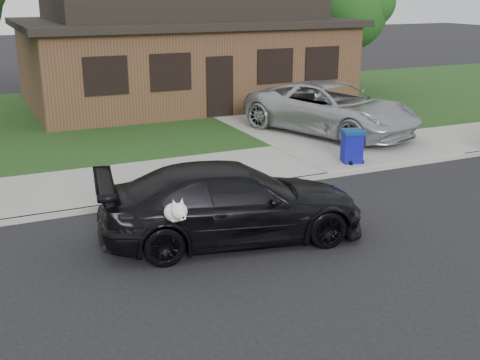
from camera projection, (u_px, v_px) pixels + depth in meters
name	position (u px, v px, depth m)	size (l,w,h in m)	color
ground	(253.00, 259.00, 10.48)	(120.00, 120.00, 0.00)	black
sidewalk	(165.00, 178.00, 14.80)	(60.00, 3.00, 0.12)	gray
curb	(185.00, 196.00, 13.50)	(60.00, 0.12, 0.12)	gray
lawn	(97.00, 118.00, 21.73)	(60.00, 13.00, 0.13)	#193814
driveway	(282.00, 119.00, 21.51)	(4.50, 13.00, 0.14)	gray
sedan	(232.00, 203.00, 11.13)	(5.20, 2.80, 1.43)	black
minivan	(332.00, 108.00, 18.85)	(2.63, 5.69, 1.58)	#A6A9AD
recycling_bin	(352.00, 146.00, 15.75)	(0.67, 0.67, 0.88)	#0B0E82
house	(181.00, 50.00, 24.42)	(12.60, 8.60, 4.65)	#422B1C
tree_1	(358.00, 8.00, 26.66)	(3.15, 3.00, 5.25)	#332114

